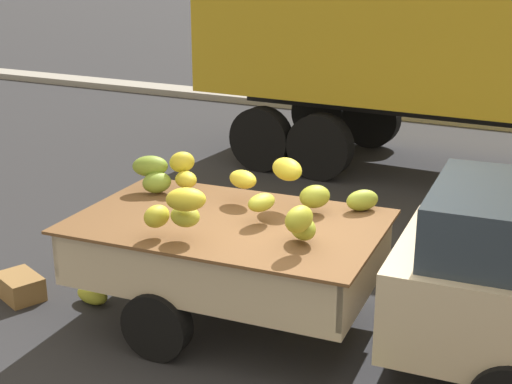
# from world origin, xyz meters

# --- Properties ---
(ground) EXTENTS (220.00, 220.00, 0.00)m
(ground) POSITION_xyz_m (0.00, 0.00, 0.00)
(ground) COLOR #28282B
(curb_strip) EXTENTS (80.00, 0.80, 0.16)m
(curb_strip) POSITION_xyz_m (0.00, 10.27, 0.08)
(curb_strip) COLOR gray
(curb_strip) RESTS_ON ground
(pickup_truck) EXTENTS (5.23, 2.24, 1.70)m
(pickup_truck) POSITION_xyz_m (1.04, 0.22, 0.89)
(pickup_truck) COLOR #CCB793
(pickup_truck) RESTS_ON ground
(fallen_banana_bunch_near_tailgate) EXTENTS (0.40, 0.24, 0.19)m
(fallen_banana_bunch_near_tailgate) POSITION_xyz_m (-2.43, -0.27, 0.10)
(fallen_banana_bunch_near_tailgate) COLOR #ABAF2F
(fallen_banana_bunch_near_tailgate) RESTS_ON ground
(produce_crate) EXTENTS (0.61, 0.52, 0.25)m
(produce_crate) POSITION_xyz_m (-3.20, -0.52, 0.13)
(produce_crate) COLOR olive
(produce_crate) RESTS_ON ground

